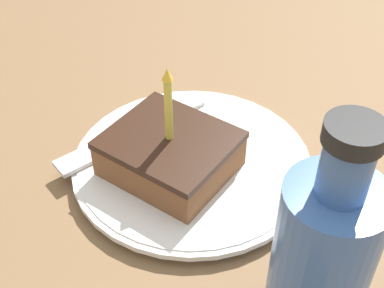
{
  "coord_description": "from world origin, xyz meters",
  "views": [
    {
      "loc": [
        -0.22,
        0.31,
        0.37
      ],
      "look_at": [
        0.01,
        -0.01,
        0.03
      ],
      "focal_mm": 50.0,
      "sensor_mm": 36.0,
      "label": 1
    }
  ],
  "objects_px": {
    "cake_slice": "(170,153)",
    "plate": "(192,164)",
    "fork": "(124,138)",
    "bottle": "(322,259)"
  },
  "relations": [
    {
      "from": "fork",
      "to": "bottle",
      "type": "distance_m",
      "value": 0.26
    },
    {
      "from": "plate",
      "to": "bottle",
      "type": "relative_size",
      "value": 1.21
    },
    {
      "from": "fork",
      "to": "bottle",
      "type": "height_order",
      "value": "bottle"
    },
    {
      "from": "plate",
      "to": "fork",
      "type": "xyz_separation_m",
      "value": [
        0.07,
        0.02,
        0.01
      ]
    },
    {
      "from": "cake_slice",
      "to": "plate",
      "type": "bearing_deg",
      "value": -112.06
    },
    {
      "from": "plate",
      "to": "cake_slice",
      "type": "xyz_separation_m",
      "value": [
        0.01,
        0.02,
        0.03
      ]
    },
    {
      "from": "fork",
      "to": "bottle",
      "type": "bearing_deg",
      "value": 163.77
    },
    {
      "from": "cake_slice",
      "to": "bottle",
      "type": "bearing_deg",
      "value": 160.14
    },
    {
      "from": "bottle",
      "to": "plate",
      "type": "bearing_deg",
      "value": -27.36
    },
    {
      "from": "plate",
      "to": "bottle",
      "type": "distance_m",
      "value": 0.2
    }
  ]
}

